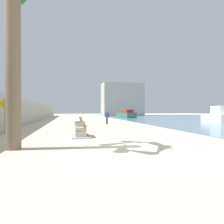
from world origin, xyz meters
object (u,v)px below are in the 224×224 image
(palm_tree, at_px, (14,5))
(bench_far, at_px, (79,124))
(person_walking, at_px, (107,116))
(pedestrian_sign, at_px, (5,111))
(bench_near, at_px, (81,133))
(boat_nearest, at_px, (218,116))
(boat_far_right, at_px, (126,115))

(palm_tree, relative_size, bench_far, 3.97)
(palm_tree, xyz_separation_m, bench_far, (3.19, 10.90, -5.82))
(person_walking, height_order, pedestrian_sign, pedestrian_sign)
(palm_tree, height_order, bench_near, palm_tree)
(bench_near, relative_size, bench_far, 0.97)
(bench_near, bearing_deg, pedestrian_sign, 155.41)
(palm_tree, distance_m, pedestrian_sign, 7.35)
(boat_nearest, distance_m, pedestrian_sign, 24.72)
(bench_near, xyz_separation_m, boat_nearest, (18.65, 9.49, 0.60))
(bench_near, height_order, boat_nearest, boat_nearest)
(bench_far, distance_m, person_walking, 4.18)
(bench_far, xyz_separation_m, pedestrian_sign, (-5.21, -5.45, 1.33))
(bench_near, relative_size, boat_nearest, 0.29)
(bench_far, bearing_deg, person_walking, 33.95)
(bench_far, relative_size, person_walking, 1.39)
(bench_near, height_order, bench_far, same)
(boat_far_right, bearing_deg, bench_near, -112.77)
(boat_far_right, relative_size, pedestrian_sign, 2.03)
(palm_tree, distance_m, bench_near, 7.26)
(boat_far_right, bearing_deg, boat_nearest, -65.50)
(bench_far, height_order, pedestrian_sign, pedestrian_sign)
(palm_tree, xyz_separation_m, person_walking, (6.61, 13.21, -5.16))
(boat_far_right, bearing_deg, bench_far, -120.21)
(palm_tree, height_order, person_walking, palm_tree)
(bench_near, bearing_deg, boat_far_right, 67.23)
(bench_near, bearing_deg, boat_nearest, 26.97)
(bench_far, bearing_deg, palm_tree, -106.30)
(palm_tree, bearing_deg, person_walking, 63.42)
(pedestrian_sign, bearing_deg, bench_near, -24.59)
(bench_far, relative_size, pedestrian_sign, 0.87)
(bench_far, xyz_separation_m, boat_nearest, (18.43, 1.77, 0.60))
(bench_near, relative_size, boat_far_right, 0.41)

